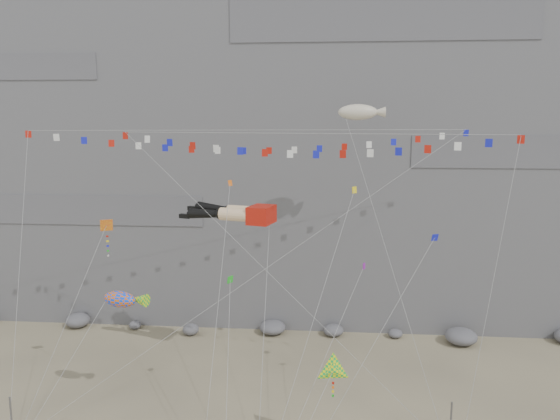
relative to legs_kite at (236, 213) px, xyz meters
name	(u,v)px	position (x,y,z in m)	size (l,w,h in m)	color
cliff	(285,85)	(1.96, 23.98, 11.35)	(80.00, 28.00, 50.00)	slate
talus_boulders	(273,328)	(1.96, 8.98, -13.05)	(60.00, 3.00, 1.20)	slate
legs_kite	(236,213)	(0.00, 0.00, 0.00)	(8.40, 18.94, 21.19)	#B8170B
flag_banner_upper	(256,130)	(1.31, 2.27, 6.45)	(34.94, 17.17, 28.34)	#B8170B
flag_banner_lower	(303,134)	(5.39, -3.06, 6.33)	(28.09, 10.17, 23.54)	#B8170B
harlequin_kite	(106,226)	(-8.73, -4.70, -0.26)	(4.93, 8.17, 15.71)	red
fish_windsock	(119,299)	(-7.23, -6.63, -5.08)	(6.99, 7.43, 11.74)	#E35F0B
delta_kite	(333,371)	(7.64, -10.54, -7.89)	(4.68, 5.77, 8.55)	#F9F20C
blimp_windsock	(358,113)	(9.60, 4.09, 7.87)	(7.65, 14.70, 26.20)	beige
small_kite_a	(229,190)	(-0.26, -1.50, 2.04)	(0.95, 12.97, 20.35)	orange
small_kite_b	(363,270)	(9.87, -2.08, -3.79)	(6.47, 12.31, 16.50)	purple
small_kite_c	(230,282)	(0.54, -6.24, -3.76)	(1.74, 9.70, 13.53)	green
small_kite_d	(353,195)	(9.11, -0.48, 1.66)	(6.30, 14.12, 21.35)	yellow
small_kite_e	(432,242)	(14.07, -6.33, -0.64)	(9.29, 7.43, 17.26)	#151ABD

